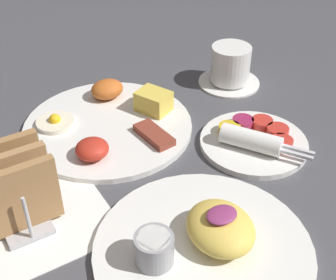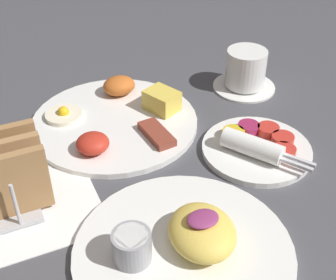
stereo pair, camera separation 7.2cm
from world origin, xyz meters
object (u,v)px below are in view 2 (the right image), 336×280
at_px(plate_condiments, 257,147).
at_px(plate_foreground, 184,246).
at_px(plate_breakfast, 117,118).
at_px(coffee_cup, 245,71).
at_px(toast_rack, 7,174).

height_order(plate_condiments, plate_foreground, plate_foreground).
bearing_deg(plate_foreground, plate_breakfast, 86.66).
bearing_deg(coffee_cup, plate_breakfast, -176.74).
distance_m(plate_condiments, coffee_cup, 0.21).
relative_size(plate_breakfast, toast_rack, 2.46).
relative_size(plate_condiments, toast_rack, 1.60).
distance_m(plate_condiments, toast_rack, 0.38).
bearing_deg(plate_foreground, plate_condiments, 35.05).
xyz_separation_m(plate_breakfast, toast_rack, (-0.19, -0.12, 0.04)).
distance_m(plate_foreground, coffee_cup, 0.43).
distance_m(plate_foreground, toast_rack, 0.26).
height_order(plate_foreground, coffee_cup, coffee_cup).
xyz_separation_m(plate_breakfast, plate_condiments, (0.18, -0.17, 0.00)).
bearing_deg(plate_condiments, plate_breakfast, 136.48).
relative_size(plate_foreground, coffee_cup, 2.30).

